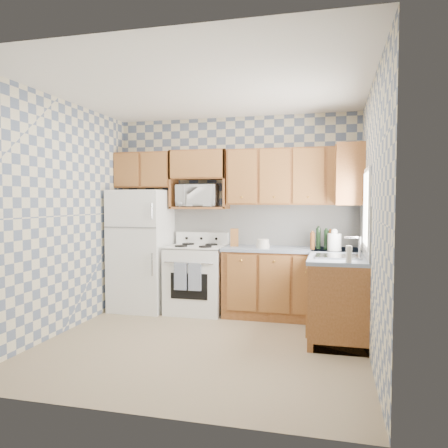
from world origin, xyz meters
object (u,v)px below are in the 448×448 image
(refrigerator, at_px, (141,250))
(electric_kettle, at_px, (334,242))
(microwave, at_px, (198,196))
(stove_body, at_px, (197,280))

(refrigerator, xyz_separation_m, electric_kettle, (2.64, -0.14, 0.19))
(microwave, relative_size, electric_kettle, 2.65)
(microwave, bearing_deg, refrigerator, -167.83)
(microwave, distance_m, electric_kettle, 1.98)
(refrigerator, height_order, microwave, microwave)
(electric_kettle, bearing_deg, refrigerator, 176.99)
(refrigerator, distance_m, stove_body, 0.89)
(refrigerator, relative_size, electric_kettle, 7.98)
(microwave, xyz_separation_m, electric_kettle, (1.86, -0.34, -0.58))
(stove_body, bearing_deg, microwave, 100.47)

